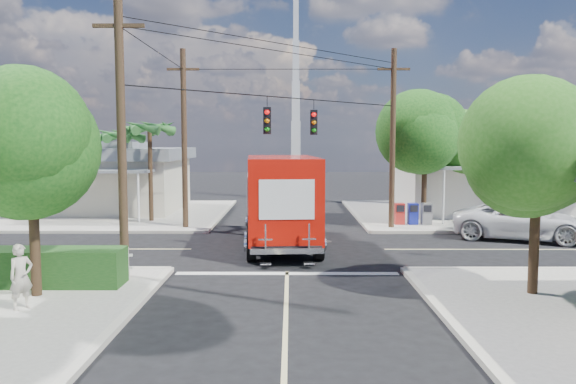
{
  "coord_description": "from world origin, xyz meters",
  "views": [
    {
      "loc": [
        0.13,
        -22.86,
        4.42
      ],
      "look_at": [
        0.0,
        2.0,
        2.2
      ],
      "focal_mm": 35.0,
      "sensor_mm": 36.0,
      "label": 1
    }
  ],
  "objects": [
    {
      "name": "tree_ne_front",
      "position": [
        7.21,
        6.76,
        4.77
      ],
      "size": [
        4.21,
        4.14,
        6.66
      ],
      "color": "#422D1C",
      "rests_on": "sidewalk_ne"
    },
    {
      "name": "building_ne",
      "position": [
        12.5,
        11.97,
        2.32
      ],
      "size": [
        11.8,
        10.2,
        4.5
      ],
      "color": "silver",
      "rests_on": "sidewalk_ne"
    },
    {
      "name": "tree_ne_back",
      "position": [
        9.81,
        8.96,
        4.19
      ],
      "size": [
        3.77,
        3.66,
        5.82
      ],
      "color": "#422D1C",
      "rests_on": "sidewalk_ne"
    },
    {
      "name": "vending_boxes",
      "position": [
        6.5,
        6.2,
        0.69
      ],
      "size": [
        1.9,
        0.5,
        1.1
      ],
      "color": "red",
      "rests_on": "sidewalk_ne"
    },
    {
      "name": "utility_poles",
      "position": [
        -1.58,
        1.6,
        4.67
      ],
      "size": [
        12.0,
        10.68,
        9.0
      ],
      "color": "#473321",
      "rests_on": "ground"
    },
    {
      "name": "picket_fence",
      "position": [
        -7.8,
        -5.6,
        0.68
      ],
      "size": [
        5.94,
        0.06,
        1.0
      ],
      "color": "silver",
      "rests_on": "sidewalk_sw"
    },
    {
      "name": "sidewalk_nw",
      "position": [
        -10.88,
        10.88,
        0.07
      ],
      "size": [
        14.12,
        14.12,
        0.14
      ],
      "color": "gray",
      "rests_on": "ground"
    },
    {
      "name": "parked_car",
      "position": [
        10.63,
        2.38,
        0.84
      ],
      "size": [
        6.62,
        4.82,
        1.67
      ],
      "primitive_type": "imported",
      "rotation": [
        0.0,
        0.0,
        1.19
      ],
      "color": "silver",
      "rests_on": "ground"
    },
    {
      "name": "palm_nw_back",
      "position": [
        -9.5,
        9.0,
        4.67
      ],
      "size": [
        3.01,
        3.08,
        5.19
      ],
      "color": "#422D1C",
      "rests_on": "sidewalk_nw"
    },
    {
      "name": "hedge_sw",
      "position": [
        -8.0,
        -6.4,
        0.69
      ],
      "size": [
        6.2,
        1.2,
        1.1
      ],
      "primitive_type": "cube",
      "color": "#153E14",
      "rests_on": "sidewalk_sw"
    },
    {
      "name": "delivery_truck",
      "position": [
        -0.3,
        0.75,
        1.94
      ],
      "size": [
        3.39,
        8.99,
        3.82
      ],
      "color": "black",
      "rests_on": "ground"
    },
    {
      "name": "ground",
      "position": [
        0.0,
        0.0,
        0.0
      ],
      "size": [
        120.0,
        120.0,
        0.0
      ],
      "primitive_type": "plane",
      "color": "black",
      "rests_on": "ground"
    },
    {
      "name": "tree_se",
      "position": [
        7.01,
        -7.24,
        4.04
      ],
      "size": [
        3.67,
        3.54,
        5.62
      ],
      "color": "#422D1C",
      "rests_on": "sidewalk_se"
    },
    {
      "name": "building_nw",
      "position": [
        -12.0,
        12.46,
        2.22
      ],
      "size": [
        10.8,
        10.2,
        4.3
      ],
      "color": "beige",
      "rests_on": "sidewalk_nw"
    },
    {
      "name": "radio_tower",
      "position": [
        0.5,
        20.0,
        5.64
      ],
      "size": [
        0.8,
        0.8,
        17.0
      ],
      "color": "silver",
      "rests_on": "ground"
    },
    {
      "name": "palm_nw_front",
      "position": [
        -7.5,
        7.5,
        5.04
      ],
      "size": [
        3.01,
        3.08,
        5.59
      ],
      "color": "#422D1C",
      "rests_on": "sidewalk_nw"
    },
    {
      "name": "sidewalk_ne",
      "position": [
        10.88,
        10.88,
        0.07
      ],
      "size": [
        14.12,
        14.12,
        0.14
      ],
      "color": "gray",
      "rests_on": "ground"
    },
    {
      "name": "pedestrian",
      "position": [
        -6.78,
        -8.81,
        0.98
      ],
      "size": [
        0.7,
        0.74,
        1.69
      ],
      "primitive_type": "imported",
      "rotation": [
        0.0,
        0.0,
        0.91
      ],
      "color": "beige",
      "rests_on": "sidewalk_sw"
    },
    {
      "name": "road_markings",
      "position": [
        0.0,
        -1.47,
        0.01
      ],
      "size": [
        32.0,
        32.0,
        0.01
      ],
      "color": "beige",
      "rests_on": "ground"
    },
    {
      "name": "tree_sw_front",
      "position": [
        -6.99,
        -7.54,
        4.33
      ],
      "size": [
        3.88,
        3.78,
        6.03
      ],
      "color": "#422D1C",
      "rests_on": "sidewalk_sw"
    }
  ]
}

